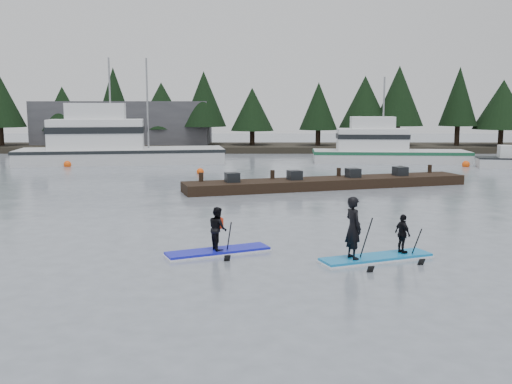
{
  "coord_description": "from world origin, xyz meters",
  "views": [
    {
      "loc": [
        0.05,
        -16.41,
        4.46
      ],
      "look_at": [
        0.0,
        6.0,
        1.1
      ],
      "focal_mm": 40.0,
      "sensor_mm": 36.0,
      "label": 1
    }
  ],
  "objects_px": {
    "fishing_boat_medium": "(385,156)",
    "paddleboard_solo": "(218,237)",
    "floating_dock": "(328,183)",
    "paddleboard_duo": "(371,238)",
    "fishing_boat_large": "(116,155)"
  },
  "relations": [
    {
      "from": "paddleboard_duo",
      "to": "fishing_boat_large",
      "type": "bearing_deg",
      "value": 95.5
    },
    {
      "from": "fishing_boat_medium",
      "to": "paddleboard_duo",
      "type": "xyz_separation_m",
      "value": [
        -7.04,
        -29.84,
        0.14
      ]
    },
    {
      "from": "floating_dock",
      "to": "paddleboard_duo",
      "type": "distance_m",
      "value": 15.08
    },
    {
      "from": "paddleboard_solo",
      "to": "fishing_boat_large",
      "type": "bearing_deg",
      "value": 85.66
    },
    {
      "from": "floating_dock",
      "to": "fishing_boat_large",
      "type": "bearing_deg",
      "value": 120.27
    },
    {
      "from": "fishing_boat_large",
      "to": "paddleboard_duo",
      "type": "height_order",
      "value": "fishing_boat_large"
    },
    {
      "from": "fishing_boat_medium",
      "to": "paddleboard_solo",
      "type": "distance_m",
      "value": 31.26
    },
    {
      "from": "fishing_boat_medium",
      "to": "floating_dock",
      "type": "bearing_deg",
      "value": -109.97
    },
    {
      "from": "fishing_boat_medium",
      "to": "fishing_boat_large",
      "type": "bearing_deg",
      "value": -174.28
    },
    {
      "from": "fishing_boat_large",
      "to": "floating_dock",
      "type": "xyz_separation_m",
      "value": [
        15.2,
        -13.96,
        -0.42
      ]
    },
    {
      "from": "fishing_boat_medium",
      "to": "paddleboard_duo",
      "type": "distance_m",
      "value": 30.66
    },
    {
      "from": "floating_dock",
      "to": "paddleboard_duo",
      "type": "relative_size",
      "value": 4.62
    },
    {
      "from": "fishing_boat_large",
      "to": "paddleboard_solo",
      "type": "xyz_separation_m",
      "value": [
        10.05,
        -28.22,
        -0.19
      ]
    },
    {
      "from": "fishing_boat_medium",
      "to": "paddleboard_solo",
      "type": "xyz_separation_m",
      "value": [
        -11.58,
        -29.04,
        -0.02
      ]
    },
    {
      "from": "fishing_boat_large",
      "to": "fishing_boat_medium",
      "type": "xyz_separation_m",
      "value": [
        21.64,
        0.82,
        -0.17
      ]
    }
  ]
}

